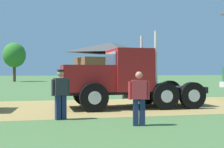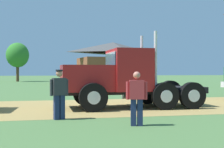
% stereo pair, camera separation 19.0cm
% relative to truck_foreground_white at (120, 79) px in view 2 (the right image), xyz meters
% --- Properties ---
extents(ground_plane, '(200.00, 200.00, 0.00)m').
position_rel_truck_foreground_white_xyz_m(ground_plane, '(-0.38, 0.59, -1.26)').
color(ground_plane, '#486D3A').
extents(dirt_track, '(120.00, 6.87, 0.01)m').
position_rel_truck_foreground_white_xyz_m(dirt_track, '(-0.38, 0.59, -1.26)').
color(dirt_track, '#9C8248').
rests_on(dirt_track, ground_plane).
extents(truck_foreground_white, '(6.67, 2.78, 3.34)m').
position_rel_truck_foreground_white_xyz_m(truck_foreground_white, '(0.00, 0.00, 0.00)').
color(truck_foreground_white, black).
rests_on(truck_foreground_white, ground_plane).
extents(visitor_standing_near, '(0.62, 0.35, 1.62)m').
position_rel_truck_foreground_white_xyz_m(visitor_standing_near, '(-0.54, -4.52, -0.39)').
color(visitor_standing_near, '#B22D33').
rests_on(visitor_standing_near, ground_plane).
extents(visitor_walking_mid, '(0.62, 0.37, 1.68)m').
position_rel_truck_foreground_white_xyz_m(visitor_walking_mid, '(-2.76, -2.83, -0.35)').
color(visitor_walking_mid, '#2D2D33').
rests_on(visitor_walking_mid, ground_plane).
extents(shed_building, '(9.17, 6.99, 5.25)m').
position_rel_truck_foreground_white_xyz_m(shed_building, '(4.86, 24.20, 1.28)').
color(shed_building, brown).
rests_on(shed_building, ground_plane).
extents(tree_mid, '(3.52, 3.52, 6.09)m').
position_rel_truck_foreground_white_xyz_m(tree_mid, '(-7.85, 36.55, 2.86)').
color(tree_mid, '#513823').
rests_on(tree_mid, ground_plane).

